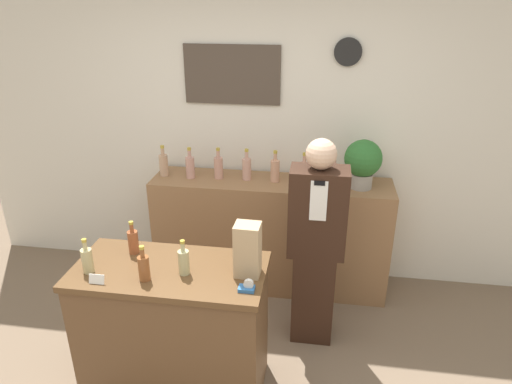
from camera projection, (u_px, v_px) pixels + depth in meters
name	position (u px, v px, depth m)	size (l,w,h in m)	color
back_wall	(256.00, 129.00, 3.92)	(5.20, 0.09, 2.70)	silver
back_shelf	(270.00, 234.00, 3.98)	(2.00, 0.46, 1.00)	#8E6642
display_counter	(174.00, 330.00, 2.90)	(1.16, 0.57, 0.92)	brown
shopkeeper	(316.00, 246.00, 3.23)	(0.40, 0.25, 1.57)	#331E14
potted_plant	(363.00, 161.00, 3.57)	(0.30, 0.30, 0.39)	#9E998E
paper_bag	(248.00, 250.00, 2.60)	(0.15, 0.13, 0.32)	tan
tape_dispenser	(247.00, 287.00, 2.51)	(0.09, 0.06, 0.07)	#2D66A8
price_card_left	(97.00, 279.00, 2.56)	(0.09, 0.02, 0.06)	white
counter_bottle_0	(87.00, 260.00, 2.65)	(0.06, 0.06, 0.22)	tan
counter_bottle_1	(133.00, 241.00, 2.85)	(0.06, 0.06, 0.22)	brown
counter_bottle_2	(144.00, 267.00, 2.58)	(0.06, 0.06, 0.22)	brown
counter_bottle_3	(184.00, 261.00, 2.64)	(0.06, 0.06, 0.22)	tan
shelf_bottle_0	(164.00, 164.00, 3.86)	(0.07, 0.07, 0.27)	tan
shelf_bottle_1	(190.00, 167.00, 3.82)	(0.07, 0.07, 0.27)	tan
shelf_bottle_2	(219.00, 167.00, 3.81)	(0.07, 0.07, 0.27)	tan
shelf_bottle_3	(247.00, 168.00, 3.78)	(0.07, 0.07, 0.27)	tan
shelf_bottle_4	(275.00, 170.00, 3.74)	(0.07, 0.07, 0.27)	tan
shelf_bottle_5	(304.00, 172.00, 3.69)	(0.07, 0.07, 0.27)	tan
shelf_bottle_6	(334.00, 174.00, 3.66)	(0.07, 0.07, 0.27)	tan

